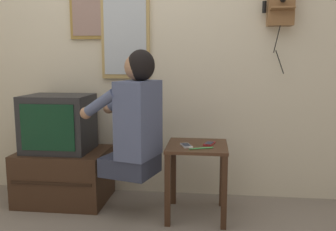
{
  "coord_description": "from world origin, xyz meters",
  "views": [
    {
      "loc": [
        0.58,
        -1.93,
        1.15
      ],
      "look_at": [
        0.28,
        0.58,
        0.77
      ],
      "focal_mm": 38.0,
      "sensor_mm": 36.0,
      "label": 1
    }
  ],
  "objects_px": {
    "wall_mirror": "(125,36)",
    "toothbrush": "(199,148)",
    "television": "(59,123)",
    "framed_picture": "(89,15)",
    "cell_phone_spare": "(209,144)",
    "cell_phone_held": "(186,145)",
    "person": "(135,118)",
    "wall_phone_antique": "(281,4)"
  },
  "relations": [
    {
      "from": "wall_mirror",
      "to": "toothbrush",
      "type": "distance_m",
      "value": 1.18
    },
    {
      "from": "television",
      "to": "framed_picture",
      "type": "xyz_separation_m",
      "value": [
        0.19,
        0.27,
        0.88
      ]
    },
    {
      "from": "television",
      "to": "toothbrush",
      "type": "distance_m",
      "value": 1.19
    },
    {
      "from": "television",
      "to": "wall_mirror",
      "type": "height_order",
      "value": "wall_mirror"
    },
    {
      "from": "television",
      "to": "toothbrush",
      "type": "relative_size",
      "value": 3.08
    },
    {
      "from": "cell_phone_spare",
      "to": "television",
      "type": "bearing_deg",
      "value": -169.77
    },
    {
      "from": "cell_phone_held",
      "to": "toothbrush",
      "type": "xyz_separation_m",
      "value": [
        0.1,
        -0.07,
        0.0
      ]
    },
    {
      "from": "toothbrush",
      "to": "television",
      "type": "bearing_deg",
      "value": 55.11
    },
    {
      "from": "television",
      "to": "cell_phone_spare",
      "type": "distance_m",
      "value": 1.23
    },
    {
      "from": "wall_mirror",
      "to": "cell_phone_spare",
      "type": "height_order",
      "value": "wall_mirror"
    },
    {
      "from": "wall_mirror",
      "to": "cell_phone_held",
      "type": "bearing_deg",
      "value": -41.41
    },
    {
      "from": "person",
      "to": "cell_phone_held",
      "type": "bearing_deg",
      "value": -72.05
    },
    {
      "from": "toothbrush",
      "to": "person",
      "type": "bearing_deg",
      "value": 61.42
    },
    {
      "from": "framed_picture",
      "to": "cell_phone_held",
      "type": "relative_size",
      "value": 2.91
    },
    {
      "from": "framed_picture",
      "to": "cell_phone_spare",
      "type": "xyz_separation_m",
      "value": [
        1.03,
        -0.41,
        -0.99
      ]
    },
    {
      "from": "wall_mirror",
      "to": "cell_phone_spare",
      "type": "bearing_deg",
      "value": -29.55
    },
    {
      "from": "wall_phone_antique",
      "to": "toothbrush",
      "type": "bearing_deg",
      "value": -139.24
    },
    {
      "from": "wall_phone_antique",
      "to": "person",
      "type": "bearing_deg",
      "value": -156.96
    },
    {
      "from": "wall_mirror",
      "to": "cell_phone_spare",
      "type": "relative_size",
      "value": 5.26
    },
    {
      "from": "person",
      "to": "wall_mirror",
      "type": "bearing_deg",
      "value": 36.55
    },
    {
      "from": "cell_phone_spare",
      "to": "toothbrush",
      "type": "relative_size",
      "value": 0.81
    },
    {
      "from": "television",
      "to": "cell_phone_held",
      "type": "relative_size",
      "value": 3.78
    },
    {
      "from": "television",
      "to": "cell_phone_spare",
      "type": "height_order",
      "value": "television"
    },
    {
      "from": "framed_picture",
      "to": "cell_phone_held",
      "type": "height_order",
      "value": "framed_picture"
    },
    {
      "from": "wall_mirror",
      "to": "cell_phone_spare",
      "type": "distance_m",
      "value": 1.16
    },
    {
      "from": "wall_phone_antique",
      "to": "cell_phone_held",
      "type": "bearing_deg",
      "value": -147.51
    },
    {
      "from": "television",
      "to": "framed_picture",
      "type": "distance_m",
      "value": 0.95
    },
    {
      "from": "television",
      "to": "wall_mirror",
      "type": "distance_m",
      "value": 0.91
    },
    {
      "from": "person",
      "to": "television",
      "type": "height_order",
      "value": "person"
    },
    {
      "from": "wall_mirror",
      "to": "framed_picture",
      "type": "bearing_deg",
      "value": 179.42
    },
    {
      "from": "television",
      "to": "person",
      "type": "bearing_deg",
      "value": -18.2
    },
    {
      "from": "toothbrush",
      "to": "framed_picture",
      "type": "bearing_deg",
      "value": 38.74
    },
    {
      "from": "person",
      "to": "cell_phone_spare",
      "type": "xyz_separation_m",
      "value": [
        0.54,
        0.09,
        -0.2
      ]
    },
    {
      "from": "cell_phone_held",
      "to": "cell_phone_spare",
      "type": "relative_size",
      "value": 1.01
    },
    {
      "from": "television",
      "to": "wall_mirror",
      "type": "bearing_deg",
      "value": 28.44
    },
    {
      "from": "television",
      "to": "framed_picture",
      "type": "bearing_deg",
      "value": 54.97
    },
    {
      "from": "cell_phone_held",
      "to": "person",
      "type": "bearing_deg",
      "value": 161.56
    },
    {
      "from": "framed_picture",
      "to": "person",
      "type": "bearing_deg",
      "value": -45.52
    },
    {
      "from": "television",
      "to": "cell_phone_held",
      "type": "bearing_deg",
      "value": -11.54
    },
    {
      "from": "cell_phone_held",
      "to": "toothbrush",
      "type": "distance_m",
      "value": 0.12
    },
    {
      "from": "framed_picture",
      "to": "toothbrush",
      "type": "bearing_deg",
      "value": -30.43
    },
    {
      "from": "cell_phone_spare",
      "to": "wall_mirror",
      "type": "bearing_deg",
      "value": 167.0
    }
  ]
}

